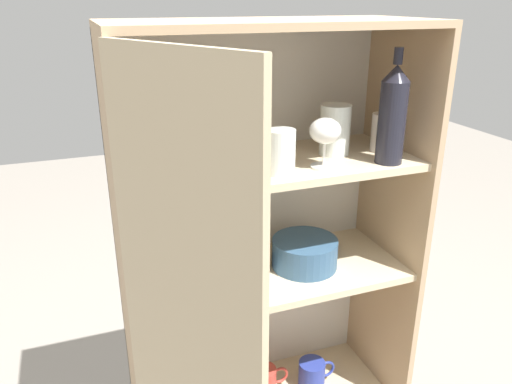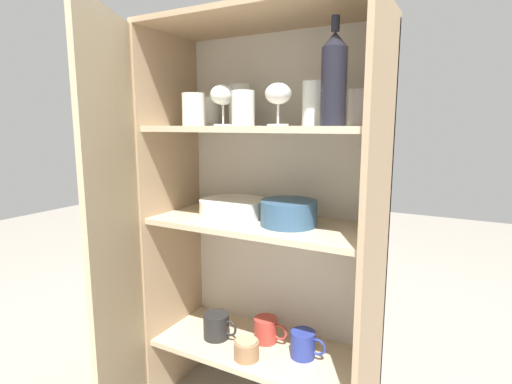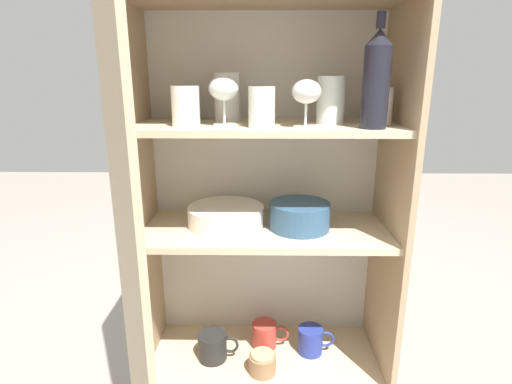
# 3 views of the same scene
# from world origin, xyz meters

# --- Properties ---
(cupboard_back_panel) EXTENTS (0.80, 0.02, 1.39)m
(cupboard_back_panel) POSITION_xyz_m (0.00, 0.33, 0.69)
(cupboard_back_panel) COLOR silver
(cupboard_back_panel) RESTS_ON ground_plane
(cupboard_side_left) EXTENTS (0.02, 0.36, 1.39)m
(cupboard_side_left) POSITION_xyz_m (-0.39, 0.16, 0.69)
(cupboard_side_left) COLOR tan
(cupboard_side_left) RESTS_ON ground_plane
(cupboard_side_right) EXTENTS (0.02, 0.36, 1.39)m
(cupboard_side_right) POSITION_xyz_m (0.39, 0.16, 0.69)
(cupboard_side_right) COLOR tan
(cupboard_side_right) RESTS_ON ground_plane
(cupboard_top_panel) EXTENTS (0.80, 0.36, 0.02)m
(cupboard_top_panel) POSITION_xyz_m (0.00, 0.16, 1.40)
(cupboard_top_panel) COLOR tan
(cupboard_top_panel) RESTS_ON cupboard_side_left
(shelf_board_lower) EXTENTS (0.76, 0.33, 0.02)m
(shelf_board_lower) POSITION_xyz_m (0.00, 0.16, 0.25)
(shelf_board_lower) COLOR beige
(shelf_board_middle) EXTENTS (0.76, 0.33, 0.02)m
(shelf_board_middle) POSITION_xyz_m (0.00, 0.16, 0.72)
(shelf_board_middle) COLOR beige
(shelf_board_upper) EXTENTS (0.76, 0.33, 0.02)m
(shelf_board_upper) POSITION_xyz_m (0.00, 0.16, 1.05)
(shelf_board_upper) COLOR beige
(cupboard_door) EXTENTS (0.19, 0.36, 1.39)m
(cupboard_door) POSITION_xyz_m (-0.31, -0.20, 0.69)
(cupboard_door) COLOR tan
(cupboard_door) RESTS_ON ground_plane
(tumbler_glass_0) EXTENTS (0.08, 0.08, 0.14)m
(tumbler_glass_0) POSITION_xyz_m (-0.12, 0.22, 1.13)
(tumbler_glass_0) COLOR white
(tumbler_glass_0) RESTS_ON shelf_board_upper
(tumbler_glass_1) EXTENTS (0.07, 0.07, 0.11)m
(tumbler_glass_1) POSITION_xyz_m (-0.01, 0.07, 1.11)
(tumbler_glass_1) COLOR white
(tumbler_glass_1) RESTS_ON shelf_board_upper
(tumbler_glass_2) EXTENTS (0.08, 0.08, 0.13)m
(tumbler_glass_2) POSITION_xyz_m (0.19, 0.17, 1.12)
(tumbler_glass_2) COLOR white
(tumbler_glass_2) RESTS_ON shelf_board_upper
(tumbler_glass_3) EXTENTS (0.07, 0.07, 0.10)m
(tumbler_glass_3) POSITION_xyz_m (0.33, 0.15, 1.11)
(tumbler_glass_3) COLOR silver
(tumbler_glass_3) RESTS_ON shelf_board_upper
(tumbler_glass_4) EXTENTS (0.08, 0.08, 0.11)m
(tumbler_glass_4) POSITION_xyz_m (-0.22, 0.09, 1.11)
(tumbler_glass_4) COLOR white
(tumbler_glass_4) RESTS_ON shelf_board_upper
(tumbler_glass_5) EXTENTS (0.07, 0.07, 0.10)m
(tumbler_glass_5) POSITION_xyz_m (-0.25, 0.23, 1.11)
(tumbler_glass_5) COLOR white
(tumbler_glass_5) RESTS_ON shelf_board_upper
(wine_glass_0) EXTENTS (0.09, 0.09, 0.14)m
(wine_glass_0) POSITION_xyz_m (-0.12, 0.11, 1.15)
(wine_glass_0) COLOR white
(wine_glass_0) RESTS_ON shelf_board_upper
(wine_glass_1) EXTENTS (0.08, 0.08, 0.13)m
(wine_glass_1) POSITION_xyz_m (0.11, 0.07, 1.15)
(wine_glass_1) COLOR white
(wine_glass_1) RESTS_ON shelf_board_upper
(wine_bottle) EXTENTS (0.07, 0.07, 0.29)m
(wine_bottle) POSITION_xyz_m (0.28, 0.05, 1.18)
(wine_bottle) COLOR black
(wine_bottle) RESTS_ON shelf_board_upper
(plate_stack_white) EXTENTS (0.24, 0.24, 0.06)m
(plate_stack_white) POSITION_xyz_m (-0.12, 0.18, 0.76)
(plate_stack_white) COLOR white
(plate_stack_white) RESTS_ON shelf_board_middle
(mixing_bowl_large) EXTENTS (0.19, 0.19, 0.08)m
(mixing_bowl_large) POSITION_xyz_m (0.11, 0.16, 0.78)
(mixing_bowl_large) COLOR #33567A
(mixing_bowl_large) RESTS_ON shelf_board_middle
(coffee_mug_primary) EXTENTS (0.14, 0.10, 0.09)m
(coffee_mug_primary) POSITION_xyz_m (-0.17, 0.14, 0.31)
(coffee_mug_primary) COLOR black
(coffee_mug_primary) RESTS_ON shelf_board_lower
(coffee_mug_extra_1) EXTENTS (0.13, 0.09, 0.09)m
(coffee_mug_extra_1) POSITION_xyz_m (0.16, 0.18, 0.31)
(coffee_mug_extra_1) COLOR #283893
(coffee_mug_extra_1) RESTS_ON shelf_board_lower
(coffee_mug_extra_2) EXTENTS (0.13, 0.09, 0.09)m
(coffee_mug_extra_2) POSITION_xyz_m (0.01, 0.20, 0.31)
(coffee_mug_extra_2) COLOR #BC3D33
(coffee_mug_extra_2) RESTS_ON shelf_board_lower
(storage_jar) EXTENTS (0.09, 0.09, 0.07)m
(storage_jar) POSITION_xyz_m (-0.01, 0.07, 0.30)
(storage_jar) COLOR #99704C
(storage_jar) RESTS_ON shelf_board_lower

